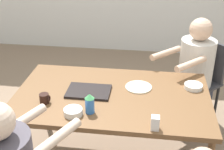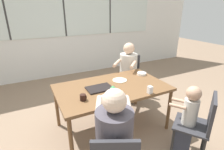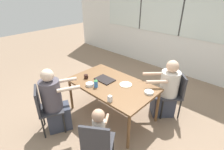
{
  "view_description": "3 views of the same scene",
  "coord_description": "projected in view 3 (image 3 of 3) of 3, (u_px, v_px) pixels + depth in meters",
  "views": [
    {
      "loc": [
        0.29,
        -2.19,
        2.03
      ],
      "look_at": [
        0.0,
        0.0,
        0.9
      ],
      "focal_mm": 50.0,
      "sensor_mm": 36.0,
      "label": 1
    },
    {
      "loc": [
        -1.06,
        -2.07,
        1.8
      ],
      "look_at": [
        0.0,
        0.0,
        0.9
      ],
      "focal_mm": 28.0,
      "sensor_mm": 36.0,
      "label": 2
    },
    {
      "loc": [
        1.91,
        -2.04,
        2.35
      ],
      "look_at": [
        0.0,
        0.0,
        0.9
      ],
      "focal_mm": 28.0,
      "sensor_mm": 36.0,
      "label": 3
    }
  ],
  "objects": [
    {
      "name": "chair_for_toddler",
      "position": [
        97.0,
        143.0,
        2.26
      ],
      "size": [
        0.56,
        0.56,
        0.88
      ],
      "rotation": [
        0.0,
        0.0,
        0.59
      ],
      "color": "#333338",
      "rests_on": "ground_plane"
    },
    {
      "name": "person_man_blue_shirt",
      "position": [
        55.0,
        104.0,
        2.99
      ],
      "size": [
        0.56,
        0.68,
        1.2
      ],
      "rotation": [
        0.0,
        0.0,
        -0.45
      ],
      "color": "#333847",
      "rests_on": "ground_plane"
    },
    {
      "name": "plate_tortillas",
      "position": [
        126.0,
        84.0,
        3.2
      ],
      "size": [
        0.23,
        0.23,
        0.01
      ],
      "color": "beige",
      "rests_on": "dining_table"
    },
    {
      "name": "person_toddler",
      "position": [
        100.0,
        137.0,
        2.42
      ],
      "size": [
        0.32,
        0.36,
        0.96
      ],
      "rotation": [
        0.0,
        0.0,
        0.59
      ],
      "color": "#333847",
      "rests_on": "ground_plane"
    },
    {
      "name": "bowl_white_shallow",
      "position": [
        149.0,
        92.0,
        2.94
      ],
      "size": [
        0.15,
        0.15,
        0.04
      ],
      "color": "white",
      "rests_on": "dining_table"
    },
    {
      "name": "dining_table",
      "position": [
        112.0,
        86.0,
        3.26
      ],
      "size": [
        1.6,
        0.96,
        0.72
      ],
      "color": "brown",
      "rests_on": "ground_plane"
    },
    {
      "name": "chair_for_woman_green_shirt",
      "position": [
        175.0,
        91.0,
        3.36
      ],
      "size": [
        0.57,
        0.57,
        0.88
      ],
      "rotation": [
        0.0,
        0.0,
        -3.93
      ],
      "color": "#333338",
      "rests_on": "ground_plane"
    },
    {
      "name": "bowl_cereal",
      "position": [
        90.0,
        84.0,
        3.16
      ],
      "size": [
        0.14,
        0.14,
        0.05
      ],
      "color": "white",
      "rests_on": "dining_table"
    },
    {
      "name": "food_tray_dark",
      "position": [
        105.0,
        79.0,
        3.35
      ],
      "size": [
        0.36,
        0.25,
        0.02
      ],
      "color": "black",
      "rests_on": "dining_table"
    },
    {
      "name": "coffee_mug",
      "position": [
        86.0,
        77.0,
        3.39
      ],
      "size": [
        0.08,
        0.08,
        0.08
      ],
      "color": "black",
      "rests_on": "dining_table"
    },
    {
      "name": "chair_for_man_blue_shirt",
      "position": [
        45.0,
        106.0,
        2.94
      ],
      "size": [
        0.53,
        0.53,
        0.88
      ],
      "rotation": [
        0.0,
        0.0,
        -0.45
      ],
      "color": "#333338",
      "rests_on": "ground_plane"
    },
    {
      "name": "wall_back_with_windows",
      "position": [
        181.0,
        23.0,
        4.66
      ],
      "size": [
        8.4,
        0.08,
        2.8
      ],
      "color": "silver",
      "rests_on": "ground_plane"
    },
    {
      "name": "sippy_cup",
      "position": [
        96.0,
        83.0,
        3.09
      ],
      "size": [
        0.07,
        0.07,
        0.16
      ],
      "color": "blue",
      "rests_on": "dining_table"
    },
    {
      "name": "milk_carton_small",
      "position": [
        110.0,
        99.0,
        2.72
      ],
      "size": [
        0.06,
        0.06,
        0.1
      ],
      "color": "silver",
      "rests_on": "dining_table"
    },
    {
      "name": "ground_plane",
      "position": [
        112.0,
        114.0,
        3.56
      ],
      "size": [
        16.0,
        16.0,
        0.0
      ],
      "primitive_type": "plane",
      "color": "#8C725B"
    },
    {
      "name": "person_woman_green_shirt",
      "position": [
        166.0,
        92.0,
        3.36
      ],
      "size": [
        0.69,
        0.69,
        1.16
      ],
      "rotation": [
        0.0,
        0.0,
        -3.93
      ],
      "color": "#333847",
      "rests_on": "ground_plane"
    }
  ]
}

